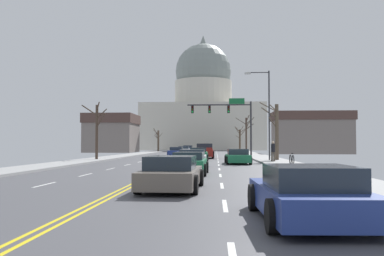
{
  "coord_description": "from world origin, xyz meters",
  "views": [
    {
      "loc": [
        3.25,
        -35.15,
        1.62
      ],
      "look_at": [
        -0.45,
        30.69,
        4.1
      ],
      "focal_mm": 39.08,
      "sensor_mm": 36.0,
      "label": 1
    }
  ],
  "objects_px": {
    "pedestrian_00": "(273,150)",
    "sedan_oncoming_00": "(176,152)",
    "sedan_near_04": "(189,164)",
    "sedan_near_06": "(307,195)",
    "pickup_truck_near_00": "(205,152)",
    "sedan_near_03": "(193,159)",
    "sedan_oncoming_01": "(184,150)",
    "sedan_near_05": "(172,174)",
    "signal_gantry": "(228,114)",
    "bicycle_parked": "(292,160)",
    "sedan_near_01": "(198,154)",
    "sedan_oncoming_02": "(188,149)",
    "sedan_near_02": "(238,157)",
    "street_lamp_right": "(266,107)"
  },
  "relations": [
    {
      "from": "pedestrian_00",
      "to": "sedan_oncoming_00",
      "type": "bearing_deg",
      "value": 116.64
    },
    {
      "from": "sedan_near_04",
      "to": "sedan_near_06",
      "type": "bearing_deg",
      "value": -75.85
    },
    {
      "from": "pickup_truck_near_00",
      "to": "sedan_near_06",
      "type": "height_order",
      "value": "pickup_truck_near_00"
    },
    {
      "from": "sedan_near_03",
      "to": "sedan_oncoming_01",
      "type": "relative_size",
      "value": 1.04
    },
    {
      "from": "sedan_near_06",
      "to": "sedan_oncoming_00",
      "type": "height_order",
      "value": "sedan_near_06"
    },
    {
      "from": "sedan_near_04",
      "to": "sedan_near_05",
      "type": "bearing_deg",
      "value": -91.2
    },
    {
      "from": "signal_gantry",
      "to": "sedan_near_05",
      "type": "height_order",
      "value": "signal_gantry"
    },
    {
      "from": "bicycle_parked",
      "to": "pickup_truck_near_00",
      "type": "bearing_deg",
      "value": 111.76
    },
    {
      "from": "signal_gantry",
      "to": "bicycle_parked",
      "type": "relative_size",
      "value": 4.47
    },
    {
      "from": "sedan_near_01",
      "to": "pickup_truck_near_00",
      "type": "bearing_deg",
      "value": 86.29
    },
    {
      "from": "signal_gantry",
      "to": "sedan_near_01",
      "type": "distance_m",
      "value": 12.29
    },
    {
      "from": "sedan_near_03",
      "to": "sedan_oncoming_00",
      "type": "height_order",
      "value": "sedan_near_03"
    },
    {
      "from": "sedan_near_06",
      "to": "bicycle_parked",
      "type": "distance_m",
      "value": 21.7
    },
    {
      "from": "signal_gantry",
      "to": "sedan_oncoming_02",
      "type": "xyz_separation_m",
      "value": [
        -6.58,
        24.73,
        -4.63
      ]
    },
    {
      "from": "sedan_near_01",
      "to": "sedan_near_03",
      "type": "distance_m",
      "value": 12.88
    },
    {
      "from": "sedan_near_02",
      "to": "sedan_near_06",
      "type": "distance_m",
      "value": 25.03
    },
    {
      "from": "sedan_near_03",
      "to": "sedan_near_05",
      "type": "height_order",
      "value": "sedan_near_03"
    },
    {
      "from": "sedan_oncoming_02",
      "to": "sedan_near_02",
      "type": "bearing_deg",
      "value": -80.84
    },
    {
      "from": "sedan_oncoming_01",
      "to": "bicycle_parked",
      "type": "height_order",
      "value": "sedan_oncoming_01"
    },
    {
      "from": "sedan_oncoming_01",
      "to": "pedestrian_00",
      "type": "distance_m",
      "value": 30.02
    },
    {
      "from": "sedan_near_01",
      "to": "sedan_near_02",
      "type": "distance_m",
      "value": 7.38
    },
    {
      "from": "sedan_near_06",
      "to": "sedan_near_01",
      "type": "bearing_deg",
      "value": 96.45
    },
    {
      "from": "sedan_near_03",
      "to": "sedan_oncoming_01",
      "type": "bearing_deg",
      "value": 95.29
    },
    {
      "from": "sedan_oncoming_01",
      "to": "sedan_oncoming_02",
      "type": "distance_m",
      "value": 12.13
    },
    {
      "from": "sedan_near_01",
      "to": "sedan_near_02",
      "type": "bearing_deg",
      "value": -62.19
    },
    {
      "from": "sedan_near_02",
      "to": "sedan_near_04",
      "type": "xyz_separation_m",
      "value": [
        -3.18,
        -11.91,
        -0.01
      ]
    },
    {
      "from": "sedan_oncoming_02",
      "to": "sedan_near_01",
      "type": "bearing_deg",
      "value": -84.62
    },
    {
      "from": "street_lamp_right",
      "to": "sedan_near_05",
      "type": "height_order",
      "value": "street_lamp_right"
    },
    {
      "from": "sedan_oncoming_00",
      "to": "pedestrian_00",
      "type": "height_order",
      "value": "pedestrian_00"
    },
    {
      "from": "signal_gantry",
      "to": "sedan_near_03",
      "type": "height_order",
      "value": "signal_gantry"
    },
    {
      "from": "sedan_near_06",
      "to": "sedan_oncoming_01",
      "type": "relative_size",
      "value": 1.03
    },
    {
      "from": "pedestrian_00",
      "to": "street_lamp_right",
      "type": "bearing_deg",
      "value": 93.71
    },
    {
      "from": "sedan_near_05",
      "to": "bicycle_parked",
      "type": "height_order",
      "value": "sedan_near_05"
    },
    {
      "from": "signal_gantry",
      "to": "sedan_near_05",
      "type": "xyz_separation_m",
      "value": [
        -3.11,
        -36.66,
        -4.68
      ]
    },
    {
      "from": "sedan_near_02",
      "to": "sedan_oncoming_02",
      "type": "distance_m",
      "value": 42.71
    },
    {
      "from": "sedan_near_02",
      "to": "sedan_oncoming_00",
      "type": "bearing_deg",
      "value": 107.9
    },
    {
      "from": "sedan_near_05",
      "to": "sedan_near_03",
      "type": "bearing_deg",
      "value": 89.89
    },
    {
      "from": "sedan_near_02",
      "to": "bicycle_parked",
      "type": "xyz_separation_m",
      "value": [
        3.66,
        -3.62,
        -0.08
      ]
    },
    {
      "from": "sedan_near_03",
      "to": "pedestrian_00",
      "type": "relative_size",
      "value": 2.62
    },
    {
      "from": "pickup_truck_near_00",
      "to": "sedan_oncoming_01",
      "type": "bearing_deg",
      "value": 102.22
    },
    {
      "from": "sedan_near_03",
      "to": "street_lamp_right",
      "type": "bearing_deg",
      "value": 60.85
    },
    {
      "from": "street_lamp_right",
      "to": "sedan_near_03",
      "type": "distance_m",
      "value": 13.41
    },
    {
      "from": "signal_gantry",
      "to": "pickup_truck_near_00",
      "type": "bearing_deg",
      "value": -122.87
    },
    {
      "from": "street_lamp_right",
      "to": "pedestrian_00",
      "type": "distance_m",
      "value": 4.97
    },
    {
      "from": "sedan_near_04",
      "to": "bicycle_parked",
      "type": "bearing_deg",
      "value": 50.46
    },
    {
      "from": "pickup_truck_near_00",
      "to": "sedan_near_01",
      "type": "relative_size",
      "value": 1.19
    },
    {
      "from": "sedan_near_03",
      "to": "sedan_near_04",
      "type": "bearing_deg",
      "value": -88.69
    },
    {
      "from": "pickup_truck_near_00",
      "to": "sedan_near_05",
      "type": "relative_size",
      "value": 1.13
    },
    {
      "from": "sedan_near_03",
      "to": "sedan_oncoming_02",
      "type": "distance_m",
      "value": 48.64
    },
    {
      "from": "street_lamp_right",
      "to": "sedan_near_05",
      "type": "xyz_separation_m",
      "value": [
        -6.2,
        -23.94,
        -4.42
      ]
    }
  ]
}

